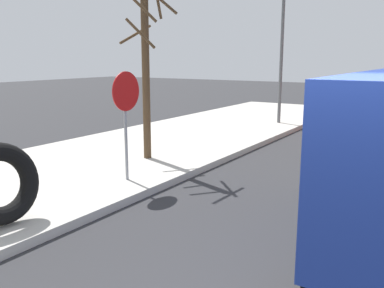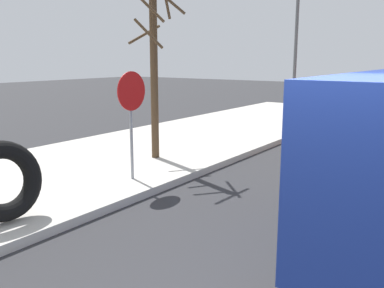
% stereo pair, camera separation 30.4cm
% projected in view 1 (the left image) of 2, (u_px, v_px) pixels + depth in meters
% --- Properties ---
extents(stop_sign, '(0.76, 0.08, 2.14)m').
position_uv_depth(stop_sign, '(126.00, 106.00, 8.13)').
color(stop_sign, gray).
rests_on(stop_sign, sidewalk_curb).
extents(bare_tree, '(1.32, 1.34, 4.36)m').
position_uv_depth(bare_tree, '(146.00, 60.00, 9.77)').
color(bare_tree, '#4C3823').
rests_on(bare_tree, sidewalk_curb).
extents(street_light_pole, '(0.12, 0.12, 6.02)m').
position_uv_depth(street_light_pole, '(282.00, 40.00, 15.22)').
color(street_light_pole, '#595B5E').
rests_on(street_light_pole, sidewalk_curb).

